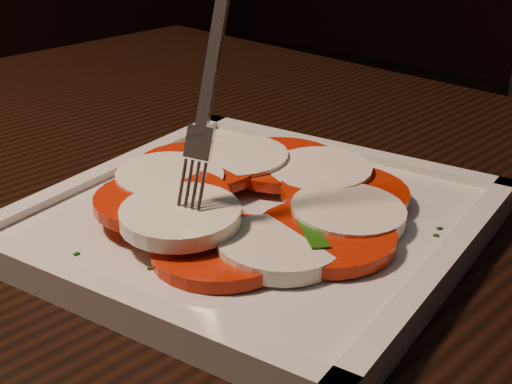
{
  "coord_description": "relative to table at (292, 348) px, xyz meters",
  "views": [
    {
      "loc": [
        0.38,
        -0.46,
        0.98
      ],
      "look_at": [
        0.11,
        -0.13,
        0.78
      ],
      "focal_mm": 50.0,
      "sensor_mm": 36.0,
      "label": 1
    }
  ],
  "objects": [
    {
      "name": "table",
      "position": [
        0.0,
        0.0,
        0.0
      ],
      "size": [
        1.26,
        0.89,
        0.75
      ],
      "rotation": [
        0.0,
        0.0,
        -0.08
      ],
      "color": "black",
      "rests_on": "ground"
    },
    {
      "name": "plate",
      "position": [
        -0.02,
        -0.02,
        0.11
      ],
      "size": [
        0.31,
        0.31,
        0.01
      ],
      "primitive_type": "cube",
      "rotation": [
        0.0,
        0.0,
        0.11
      ],
      "color": "silver",
      "rests_on": "table"
    },
    {
      "name": "caprese_salad",
      "position": [
        -0.02,
        -0.02,
        0.12
      ],
      "size": [
        0.22,
        0.23,
        0.03
      ],
      "color": "red",
      "rests_on": "plate"
    },
    {
      "name": "fork",
      "position": [
        -0.03,
        -0.04,
        0.21
      ],
      "size": [
        0.04,
        0.07,
        0.15
      ],
      "primitive_type": null,
      "rotation": [
        0.0,
        0.0,
        0.2
      ],
      "color": "white",
      "rests_on": "caprese_salad"
    }
  ]
}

